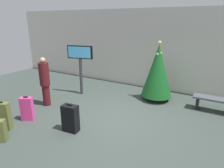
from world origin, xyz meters
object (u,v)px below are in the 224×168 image
holiday_tree (158,71)px  waiting_bench (213,102)px  suitcase_1 (27,109)px  traveller_0 (45,81)px  suitcase_2 (70,118)px  flight_info_kiosk (80,60)px  suitcase_0 (2,116)px

holiday_tree → waiting_bench: bearing=-1.5°
suitcase_1 → waiting_bench: bearing=36.3°
traveller_0 → suitcase_2: size_ratio=2.16×
flight_info_kiosk → suitcase_1: bearing=-89.4°
waiting_bench → suitcase_1: suitcase_1 is taller
holiday_tree → traveller_0: (-3.23, -2.51, -0.23)m
traveller_0 → suitcase_2: traveller_0 is taller
flight_info_kiosk → traveller_0: bearing=-102.6°
waiting_bench → holiday_tree: bearing=178.5°
holiday_tree → flight_info_kiosk: (-2.88, -0.95, 0.28)m
traveller_0 → suitcase_1: bearing=-71.1°
holiday_tree → suitcase_2: size_ratio=2.79×
suitcase_0 → suitcase_1: size_ratio=1.08×
suitcase_0 → traveller_0: bearing=97.5°
flight_info_kiosk → waiting_bench: 5.07m
holiday_tree → waiting_bench: 2.15m
traveller_0 → suitcase_0: 1.90m
suitcase_2 → holiday_tree: bearing=69.8°
flight_info_kiosk → suitcase_2: bearing=-57.1°
suitcase_0 → flight_info_kiosk: bearing=88.2°
waiting_bench → suitcase_2: 4.70m
flight_info_kiosk → waiting_bench: flight_info_kiosk is taller
flight_info_kiosk → suitcase_2: size_ratio=2.48×
waiting_bench → suitcase_2: size_ratio=1.58×
holiday_tree → waiting_bench: holiday_tree is taller
waiting_bench → suitcase_1: (-4.84, -3.56, 0.01)m
flight_info_kiosk → waiting_bench: size_ratio=1.57×
waiting_bench → suitcase_0: suitcase_0 is taller
flight_info_kiosk → suitcase_2: 3.15m
waiting_bench → traveller_0: 5.80m
flight_info_kiosk → suitcase_0: 3.53m
holiday_tree → suitcase_2: (-1.27, -3.44, -0.76)m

